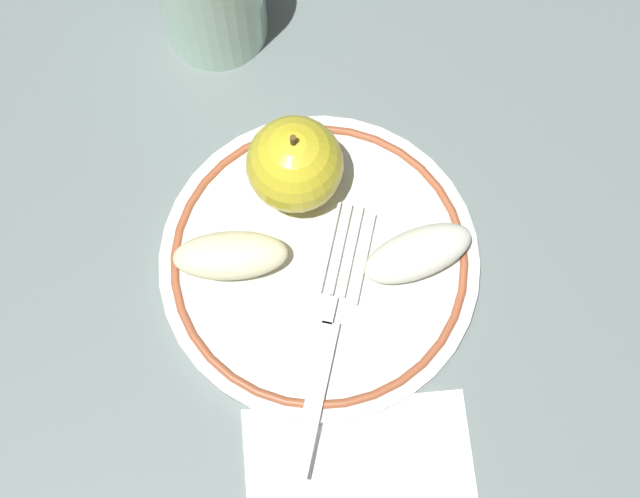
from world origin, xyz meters
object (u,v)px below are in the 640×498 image
plate (320,262)px  apple_red_whole (295,164)px  apple_slice_front (418,253)px  apple_slice_back (231,256)px  fork (326,344)px

plate → apple_red_whole: bearing=97.2°
apple_slice_front → apple_slice_back: size_ratio=1.00×
plate → fork: fork is taller
apple_red_whole → apple_slice_back: size_ratio=0.96×
apple_red_whole → apple_slice_back: apple_red_whole is taller
plate → apple_slice_back: size_ratio=2.86×
apple_red_whole → plate: bearing=-82.8°
apple_slice_front → fork: bearing=-157.7°
plate → apple_slice_front: (0.06, -0.01, 0.02)m
apple_red_whole → fork: apple_red_whole is taller
plate → apple_slice_back: (-0.06, 0.01, 0.02)m
apple_red_whole → fork: 0.12m
apple_slice_back → fork: 0.09m
apple_slice_front → apple_red_whole: bearing=124.0°
apple_red_whole → apple_slice_front: bearing=-43.8°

